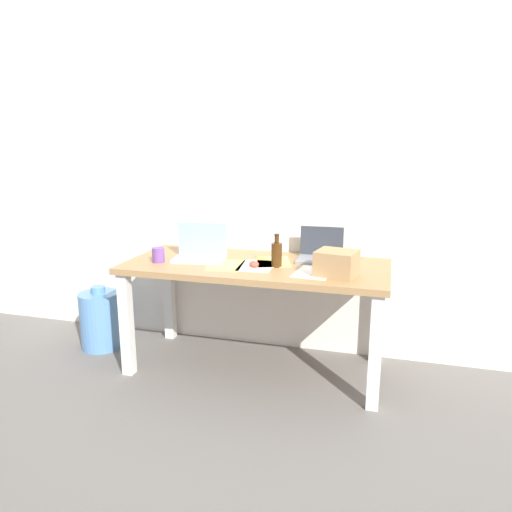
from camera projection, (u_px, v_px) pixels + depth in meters
name	position (u px, v px, depth m)	size (l,w,h in m)	color
ground_plane	(256.00, 367.00, 3.24)	(8.00, 8.00, 0.00)	slate
back_wall	(273.00, 170.00, 3.34)	(5.20, 0.08, 2.60)	silver
desk	(256.00, 278.00, 3.09)	(1.69, 0.75, 0.73)	#A37A4C
laptop_left	(200.00, 252.00, 3.18)	(0.37, 0.28, 0.23)	silver
laptop_right	(320.00, 254.00, 3.14)	(0.29, 0.24, 0.21)	gray
beer_bottle	(277.00, 254.00, 2.97)	(0.07, 0.07, 0.21)	#47280F
computer_mouse	(254.00, 264.00, 2.99)	(0.06, 0.10, 0.03)	#D84C38
cardboard_box	(337.00, 263.00, 2.77)	(0.23, 0.20, 0.15)	tan
coffee_mug	(158.00, 255.00, 3.10)	(0.08, 0.08, 0.10)	#724799
paper_sheet_front_right	(314.00, 272.00, 2.85)	(0.21, 0.30, 0.00)	white
paper_yellow_folder	(226.00, 265.00, 3.02)	(0.21, 0.30, 0.00)	#F4E06B
paper_sheet_near_back	(273.00, 262.00, 3.11)	(0.21, 0.30, 0.00)	#F4E06B
paper_sheet_center	(256.00, 266.00, 3.00)	(0.21, 0.30, 0.00)	white
water_cooler_jug	(101.00, 320.00, 3.51)	(0.29, 0.29, 0.47)	#598CC6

